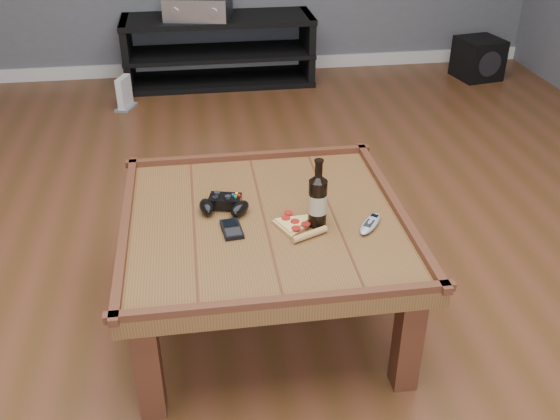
{
  "coord_description": "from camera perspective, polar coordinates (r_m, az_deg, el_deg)",
  "views": [
    {
      "loc": [
        -0.22,
        -1.88,
        1.62
      ],
      "look_at": [
        0.05,
        -0.07,
        0.52
      ],
      "focal_mm": 40.0,
      "sensor_mm": 36.0,
      "label": 1
    }
  ],
  "objects": [
    {
      "name": "game_console",
      "position": [
        4.48,
        -14.03,
        10.23
      ],
      "size": [
        0.15,
        0.2,
        0.22
      ],
      "rotation": [
        0.0,
        0.0,
        -0.35
      ],
      "color": "gray",
      "rests_on": "ground"
    },
    {
      "name": "subwoofer",
      "position": [
        5.18,
        17.67,
        13.07
      ],
      "size": [
        0.35,
        0.35,
        0.3
      ],
      "rotation": [
        0.0,
        0.0,
        0.18
      ],
      "color": "black",
      "rests_on": "ground"
    },
    {
      "name": "av_receiver",
      "position": [
        4.74,
        -7.48,
        18.0
      ],
      "size": [
        0.51,
        0.45,
        0.16
      ],
      "rotation": [
        0.0,
        0.0,
        -0.21
      ],
      "color": "black",
      "rests_on": "media_console"
    },
    {
      "name": "coffee_table",
      "position": [
        2.25,
        -1.43,
        -2.02
      ],
      "size": [
        1.03,
        1.03,
        0.48
      ],
      "color": "#573618",
      "rests_on": "ground"
    },
    {
      "name": "game_controller",
      "position": [
        2.26,
        -5.15,
        0.49
      ],
      "size": [
        0.2,
        0.16,
        0.05
      ],
      "rotation": [
        0.0,
        0.0,
        -0.25
      ],
      "color": "black",
      "rests_on": "coffee_table"
    },
    {
      "name": "baseboard",
      "position": [
        5.12,
        -5.65,
        12.93
      ],
      "size": [
        5.0,
        0.02,
        0.1
      ],
      "primitive_type": "cube",
      "color": "silver",
      "rests_on": "ground"
    },
    {
      "name": "ground",
      "position": [
        2.49,
        -1.32,
        -9.6
      ],
      "size": [
        6.0,
        6.0,
        0.0
      ],
      "primitive_type": "plane",
      "color": "#4F2F16",
      "rests_on": "ground"
    },
    {
      "name": "remote_control",
      "position": [
        2.19,
        8.24,
        -1.24
      ],
      "size": [
        0.13,
        0.15,
        0.02
      ],
      "rotation": [
        0.0,
        0.0,
        -0.62
      ],
      "color": "#92979F",
      "rests_on": "coffee_table"
    },
    {
      "name": "media_console",
      "position": [
        4.83,
        -5.59,
        14.28
      ],
      "size": [
        1.4,
        0.45,
        0.5
      ],
      "color": "black",
      "rests_on": "ground"
    },
    {
      "name": "pizza_slice",
      "position": [
        2.17,
        1.56,
        -1.4
      ],
      "size": [
        0.23,
        0.28,
        0.02
      ],
      "rotation": [
        0.0,
        0.0,
        0.42
      ],
      "color": "tan",
      "rests_on": "coffee_table"
    },
    {
      "name": "beer_bottle",
      "position": [
        2.14,
        3.47,
        0.99
      ],
      "size": [
        0.07,
        0.07,
        0.25
      ],
      "color": "black",
      "rests_on": "coffee_table"
    },
    {
      "name": "smartphone",
      "position": [
        2.15,
        -4.43,
        -1.75
      ],
      "size": [
        0.08,
        0.13,
        0.02
      ],
      "rotation": [
        0.0,
        0.0,
        0.11
      ],
      "color": "black",
      "rests_on": "coffee_table"
    }
  ]
}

